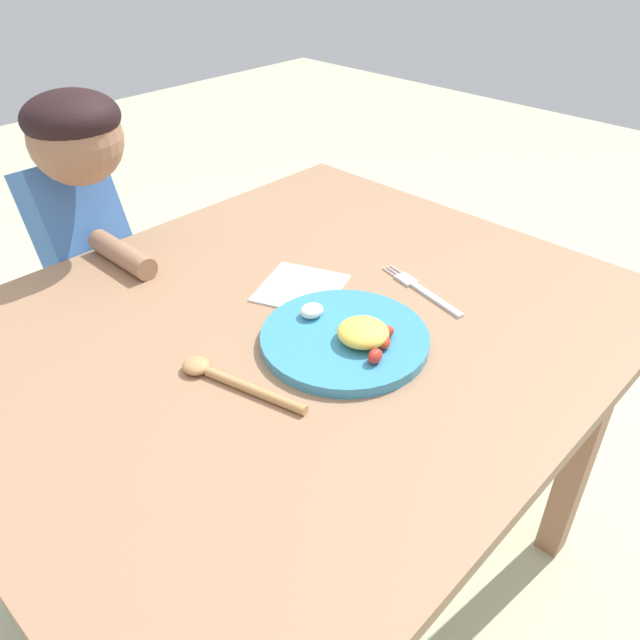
% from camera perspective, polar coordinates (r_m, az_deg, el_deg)
% --- Properties ---
extents(ground_plane, '(8.00, 8.00, 0.00)m').
position_cam_1_polar(ground_plane, '(1.64, -1.66, -22.00)').
color(ground_plane, beige).
extents(dining_table, '(1.17, 0.98, 0.75)m').
position_cam_1_polar(dining_table, '(1.16, -2.19, -4.09)').
color(dining_table, '#9B7353').
rests_on(dining_table, ground_plane).
extents(plate, '(0.28, 0.28, 0.05)m').
position_cam_1_polar(plate, '(1.03, 2.49, -1.59)').
color(plate, teal).
rests_on(plate, dining_table).
extents(fork, '(0.06, 0.21, 0.01)m').
position_cam_1_polar(fork, '(1.19, 9.25, 2.72)').
color(fork, silver).
rests_on(fork, dining_table).
extents(spoon, '(0.08, 0.22, 0.02)m').
position_cam_1_polar(spoon, '(0.97, -8.55, -5.29)').
color(spoon, tan).
rests_on(spoon, dining_table).
extents(person, '(0.18, 0.37, 1.07)m').
position_cam_1_polar(person, '(1.51, -19.78, 2.74)').
color(person, '#4C416B').
rests_on(person, ground_plane).
extents(napkin, '(0.20, 0.19, 0.00)m').
position_cam_1_polar(napkin, '(1.18, -1.75, 2.93)').
color(napkin, white).
rests_on(napkin, dining_table).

